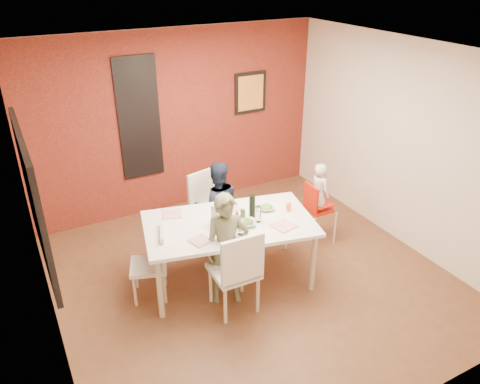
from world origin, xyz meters
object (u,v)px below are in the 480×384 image
child_near (227,250)px  wine_bottle (252,206)px  chair_far (208,204)px  paper_towel_roll (216,214)px  chair_left (155,260)px  child_far (217,206)px  dining_table (229,228)px  toddler (319,186)px  high_chair (316,207)px  chair_near (237,269)px

child_near → wine_bottle: size_ratio=4.84×
chair_far → wine_bottle: (0.14, -0.97, 0.39)m
paper_towel_roll → chair_left: bearing=171.6°
child_near → child_far: (0.37, 1.02, -0.05)m
wine_bottle → paper_towel_roll: wine_bottle is taller
chair_left → child_far: (1.06, 0.57, 0.13)m
dining_table → chair_far: size_ratio=2.14×
toddler → child_near: bearing=106.5°
toddler → paper_towel_roll: toddler is taller
chair_left → wine_bottle: wine_bottle is taller
high_chair → wine_bottle: wine_bottle is taller
wine_bottle → paper_towel_roll: size_ratio=1.07×
chair_near → chair_left: chair_near is taller
child_near → paper_towel_roll: size_ratio=5.20×
chair_far → wine_bottle: size_ratio=3.60×
chair_far → child_far: 0.26m
dining_table → high_chair: bearing=9.0°
chair_far → high_chair: chair_far is taller
dining_table → wine_bottle: size_ratio=7.69×
toddler → child_far: bearing=67.3°
wine_bottle → chair_left: bearing=173.0°
chair_far → toddler: 1.51m
chair_near → toddler: bearing=-152.8°
chair_near → high_chair: size_ratio=1.18×
child_far → toddler: child_far is taller
chair_near → paper_towel_roll: size_ratio=4.03×
chair_left → wine_bottle: 1.27m
chair_far → toddler: size_ratio=1.57×
chair_near → toddler: 1.84m
dining_table → child_far: child_far is taller
child_near → dining_table: bearing=77.5°
dining_table → toddler: 1.47m
dining_table → wine_bottle: 0.37m
toddler → wine_bottle: 1.18m
toddler → wine_bottle: bearing=99.8°
toddler → wine_bottle: size_ratio=2.30×
high_chair → toddler: size_ratio=1.38×
dining_table → high_chair: size_ratio=2.42×
paper_towel_roll → wine_bottle: bearing=-4.8°
chair_far → paper_towel_roll: (-0.31, -0.93, 0.38)m
chair_left → toddler: toddler is taller
paper_towel_roll → child_far: bearing=63.7°
dining_table → chair_left: chair_left is taller
dining_table → wine_bottle: (0.30, -0.01, 0.21)m
dining_table → paper_towel_roll: bearing=168.5°
paper_towel_roll → chair_far: bearing=71.3°
chair_near → child_near: size_ratio=0.78×
chair_far → toddler: toddler is taller
chair_far → child_far: child_far is taller
child_near → toddler: (1.64, 0.54, 0.17)m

